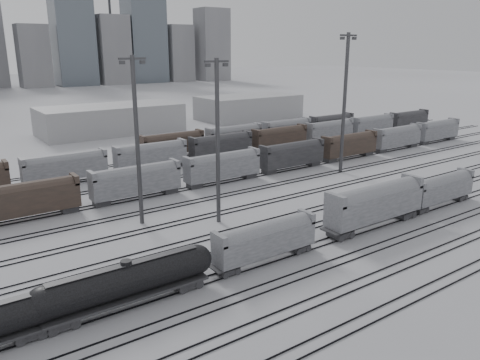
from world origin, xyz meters
TOP-DOWN VIEW (x-y plane):
  - ground at (0.00, 0.00)m, footprint 900.00×900.00m
  - tracks at (0.00, 17.50)m, footprint 220.00×71.50m
  - tank_car_b at (-23.06, 1.00)m, footprint 18.48×3.08m
  - hopper_car_a at (-6.24, 1.00)m, footprint 13.34×2.65m
  - hopper_car_b at (13.03, 1.00)m, footprint 16.77×3.33m
  - hopper_car_c at (28.92, 1.00)m, footprint 13.64×2.71m
  - light_mast_b at (-12.91, 21.02)m, footprint 3.73×0.60m
  - light_mast_c at (-3.62, 15.19)m, footprint 3.67×0.59m
  - light_mast_d at (31.69, 24.78)m, footprint 4.31×0.69m
  - bg_string_near at (8.00, 32.00)m, footprint 151.00×3.00m
  - bg_string_mid at (18.00, 48.00)m, footprint 151.00×3.00m
  - bg_string_far at (35.50, 56.00)m, footprint 66.00×3.00m
  - warehouse_mid at (10.00, 95.00)m, footprint 40.00×18.00m
  - warehouse_right at (60.00, 95.00)m, footprint 35.00×18.00m

SIDE VIEW (x-z plane):
  - ground at x=0.00m, z-range 0.00..0.00m
  - tracks at x=0.00m, z-range 0.00..0.16m
  - tank_car_b at x=-23.06m, z-range 0.36..4.93m
  - bg_string_far at x=35.50m, z-range 0.00..5.60m
  - bg_string_near at x=8.00m, z-range 0.00..5.60m
  - bg_string_mid at x=18.00m, z-range 0.00..5.60m
  - hopper_car_a at x=-6.24m, z-range 0.56..5.33m
  - hopper_car_c at x=28.92m, z-range 0.57..5.45m
  - hopper_car_b at x=13.03m, z-range 0.71..6.70m
  - warehouse_mid at x=10.00m, z-range 0.00..8.00m
  - warehouse_right at x=60.00m, z-range 0.00..8.00m
  - light_mast_c at x=-3.62m, z-range 0.70..23.62m
  - light_mast_b at x=-12.91m, z-range 0.71..24.01m
  - light_mast_d at x=31.69m, z-range 0.82..27.77m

